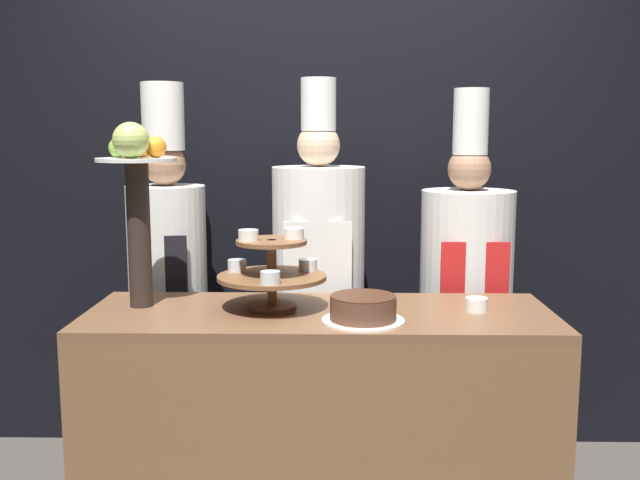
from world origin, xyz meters
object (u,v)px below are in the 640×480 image
(cup_white, at_px, (477,305))
(cake_round, at_px, (363,309))
(tiered_stand, at_px, (272,269))
(fruit_pedestal, at_px, (137,188))
(chef_center_left, at_px, (319,269))
(chef_center_right, at_px, (466,282))
(chef_left, at_px, (168,269))

(cup_white, bearing_deg, cake_round, -160.24)
(cup_white, bearing_deg, tiered_stand, 178.15)
(fruit_pedestal, distance_m, chef_center_left, 0.95)
(tiered_stand, xyz_separation_m, chef_center_left, (0.16, 0.57, -0.11))
(fruit_pedestal, relative_size, cup_white, 8.57)
(chef_center_right, bearing_deg, fruit_pedestal, -157.42)
(tiered_stand, relative_size, chef_center_right, 0.23)
(cake_round, distance_m, cup_white, 0.45)
(tiered_stand, relative_size, chef_left, 0.22)
(tiered_stand, height_order, chef_left, chef_left)
(cup_white, bearing_deg, chef_left, 154.94)
(cup_white, distance_m, chef_center_right, 0.60)
(cake_round, height_order, chef_center_right, chef_center_right)
(cup_white, height_order, chef_center_right, chef_center_right)
(cake_round, bearing_deg, chef_center_left, 102.79)
(chef_center_right, bearing_deg, chef_left, 180.00)
(fruit_pedestal, xyz_separation_m, chef_center_right, (1.32, 0.55, -0.47))
(chef_left, bearing_deg, fruit_pedestal, -87.27)
(chef_center_left, bearing_deg, cup_white, -45.20)
(chef_center_left, relative_size, chef_center_right, 1.03)
(chef_left, bearing_deg, cake_round, -41.24)
(fruit_pedestal, relative_size, chef_center_left, 0.38)
(tiered_stand, bearing_deg, fruit_pedestal, 177.43)
(chef_left, bearing_deg, tiered_stand, -47.62)
(chef_left, relative_size, chef_center_left, 0.99)
(cake_round, relative_size, chef_left, 0.16)
(cake_round, distance_m, chef_left, 1.14)
(fruit_pedestal, distance_m, chef_center_right, 1.51)
(fruit_pedestal, relative_size, chef_left, 0.38)
(cake_round, relative_size, chef_center_left, 0.16)
(tiered_stand, height_order, chef_center_left, chef_center_left)
(cake_round, bearing_deg, tiered_stand, 152.01)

